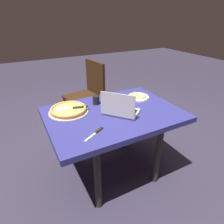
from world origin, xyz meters
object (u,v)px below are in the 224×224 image
chair_near (89,91)px  pizza_tray (68,110)px  laptop (120,109)px  dining_table (114,120)px  drink_cup (96,100)px  pizza_plate (138,97)px  table_knife (96,133)px

chair_near → pizza_tray: bearing=-121.1°
laptop → dining_table: bearing=112.8°
drink_cup → chair_near: bearing=74.1°
pizza_plate → table_knife: size_ratio=1.16×
chair_near → dining_table: bearing=-98.9°
dining_table → pizza_plate: size_ratio=5.26×
pizza_tray → table_knife: pizza_tray is taller
pizza_tray → pizza_plate: bearing=-2.4°
pizza_tray → table_knife: size_ratio=1.83×
pizza_tray → table_knife: 0.44m
drink_cup → chair_near: (0.23, 0.82, -0.23)m
laptop → drink_cup: laptop is taller
laptop → pizza_tray: (-0.38, 0.26, -0.03)m
dining_table → chair_near: size_ratio=1.28×
pizza_plate → pizza_tray: size_ratio=0.63×
laptop → chair_near: 1.15m
dining_table → table_knife: size_ratio=6.10×
table_knife → chair_near: chair_near is taller
drink_cup → dining_table: bearing=-73.0°
dining_table → drink_cup: bearing=107.0°
table_knife → drink_cup: 0.51m
table_knife → drink_cup: size_ratio=2.30×
table_knife → chair_near: 1.38m
pizza_plate → chair_near: 0.94m
pizza_tray → chair_near: bearing=58.9°
dining_table → chair_near: chair_near is taller
pizza_plate → table_knife: bearing=-148.6°
laptop → table_knife: laptop is taller
pizza_plate → table_knife: (-0.65, -0.40, -0.01)m
dining_table → laptop: bearing=-67.2°
laptop → drink_cup: 0.31m
pizza_plate → pizza_tray: (-0.73, 0.03, 0.01)m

